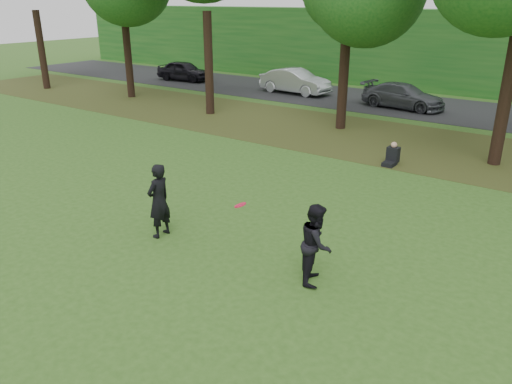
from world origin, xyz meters
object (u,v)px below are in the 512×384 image
(frisbee, at_px, (240,205))
(seated_person, at_px, (392,156))
(player_left, at_px, (159,201))
(player_right, at_px, (316,244))

(frisbee, bearing_deg, seated_person, 89.53)
(player_left, relative_size, seated_person, 2.31)
(player_right, distance_m, seated_person, 8.83)
(player_left, distance_m, player_right, 4.29)
(player_left, height_order, seated_person, player_left)
(player_right, xyz_separation_m, frisbee, (-1.72, -0.36, 0.58))
(player_right, relative_size, seated_person, 2.13)
(frisbee, xyz_separation_m, seated_person, (0.07, 9.01, -1.15))
(player_left, distance_m, frisbee, 2.59)
(player_left, relative_size, frisbee, 5.14)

